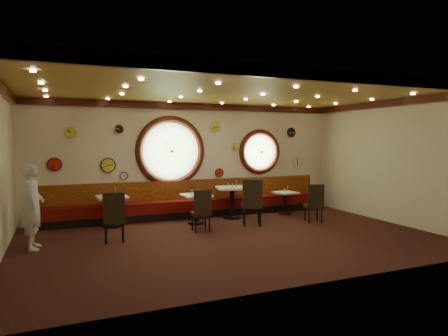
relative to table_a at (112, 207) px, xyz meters
The scene contains 48 objects.
floor 3.26m from the table_a, 44.23° to the right, with size 9.00×6.00×0.00m, color black.
ceiling 4.21m from the table_a, 44.23° to the right, with size 9.00×6.00×0.02m, color #B68B33.
wall_back 2.67m from the table_a, 18.10° to the left, with size 9.00×0.02×3.20m, color beige.
wall_front 5.84m from the table_a, 66.26° to the right, with size 9.00×0.02×3.20m, color beige.
wall_right 7.25m from the table_a, 18.26° to the right, with size 0.02×6.00×3.20m, color beige.
molding_back 3.56m from the table_a, 16.97° to the left, with size 9.00×0.10×0.18m, color #37110A.
molding_front 6.26m from the table_a, 66.06° to the right, with size 9.00×0.10×0.18m, color #37110A.
molding_right 7.59m from the table_a, 18.39° to the right, with size 0.10×6.00×0.18m, color #37110A.
banquette_base 2.39m from the table_a, 11.61° to the left, with size 8.00×0.55×0.20m, color black.
banquette_seat 2.36m from the table_a, 11.61° to the left, with size 8.00×0.55×0.30m, color #560A07.
banquette_back 2.42m from the table_a, 16.75° to the left, with size 8.00×0.10×0.55m, color #610F07.
porthole_left_glass 2.31m from the table_a, 23.70° to the left, with size 1.66×1.66×0.02m, color #8FBA70.
porthole_left_frame 2.30m from the table_a, 23.27° to the left, with size 1.98×1.98×0.18m, color #37110A.
porthole_left_ring 2.29m from the table_a, 22.42° to the left, with size 1.61×1.61×0.03m, color yellow.
porthole_right_glass 4.75m from the table_a, ahead, with size 1.10×1.10×0.02m, color #8FBA70.
porthole_right_frame 4.75m from the table_a, ahead, with size 1.38×1.38×0.18m, color #37110A.
porthole_right_ring 4.75m from the table_a, ahead, with size 1.09×1.09×0.03m, color yellow.
wall_clock_0 2.18m from the table_a, 141.36° to the left, with size 0.26×0.26×0.03m, color #A0CF29.
wall_clock_1 2.11m from the table_a, 66.75° to the left, with size 0.24×0.24×0.03m, color black.
wall_clock_2 1.08m from the table_a, 60.33° to the left, with size 0.20×0.20×0.03m, color white.
wall_clock_3 1.24m from the table_a, 89.45° to the left, with size 0.36×0.36×0.03m, color gold.
wall_clock_4 5.97m from the table_a, ahead, with size 0.28×0.28×0.03m, color black.
wall_clock_5 3.31m from the table_a, 12.75° to the left, with size 0.24×0.24×0.03m, color red.
wall_clock_6 4.00m from the table_a, 11.05° to the left, with size 0.22×0.22×0.03m, color #CBC943.
wall_clock_7 5.98m from the table_a, ahead, with size 0.34×0.34×0.03m, color silver.
wall_clock_8 3.75m from the table_a, 13.15° to the left, with size 0.30×0.30×0.03m, color #9ECB3F.
wall_clock_9 1.82m from the table_a, 151.09° to the left, with size 0.32×0.32×0.03m, color red.
table_a is the anchor object (origin of this frame).
table_b 2.10m from the table_a, 12.18° to the right, with size 0.72×0.72×0.76m.
table_c 3.21m from the table_a, ahead, with size 0.93×0.93×0.87m.
table_d 4.89m from the table_a, ahead, with size 0.69×0.69×0.66m.
chair_a 1.57m from the table_a, 95.46° to the right, with size 0.50×0.50×0.66m.
chair_b 2.33m from the table_a, 36.52° to the right, with size 0.45×0.45×0.62m.
chair_c 3.50m from the table_a, 20.79° to the right, with size 0.65×0.65×0.74m.
chair_d 5.17m from the table_a, 17.20° to the right, with size 0.53×0.53×0.63m.
condiment_a_salt 0.36m from the table_a, 145.02° to the left, with size 0.04×0.04×0.10m, color silver.
condiment_b_salt 2.02m from the table_a, 12.74° to the right, with size 0.04×0.04×0.11m, color silver.
condiment_c_salt 3.17m from the table_a, ahead, with size 0.04×0.04×0.10m, color silver.
condiment_d_salt 4.86m from the table_a, ahead, with size 0.04×0.04×0.11m, color silver.
condiment_a_pepper 0.35m from the table_a, 92.62° to the right, with size 0.04×0.04×0.10m, color #BCBBC0.
condiment_b_pepper 2.19m from the table_a, 11.04° to the right, with size 0.04×0.04×0.10m, color #BDBDC1.
condiment_c_pepper 3.25m from the table_a, ahead, with size 0.04×0.04×0.10m, color silver.
condiment_d_pepper 4.88m from the table_a, ahead, with size 0.04×0.04×0.10m, color #B9B9BE.
condiment_a_bottle 0.41m from the table_a, 44.22° to the left, with size 0.05×0.05×0.17m, color yellow.
condiment_b_bottle 2.20m from the table_a, 10.32° to the right, with size 0.05×0.05×0.15m, color gold.
condiment_c_bottle 3.41m from the table_a, ahead, with size 0.05×0.05×0.16m, color gold.
condiment_d_bottle 5.02m from the table_a, ahead, with size 0.05×0.05×0.18m, color gold.
waiter 2.28m from the table_a, 138.93° to the right, with size 0.63×0.41×1.72m, color silver.
Camera 1 is at (-3.52, -7.88, 2.16)m, focal length 32.00 mm.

